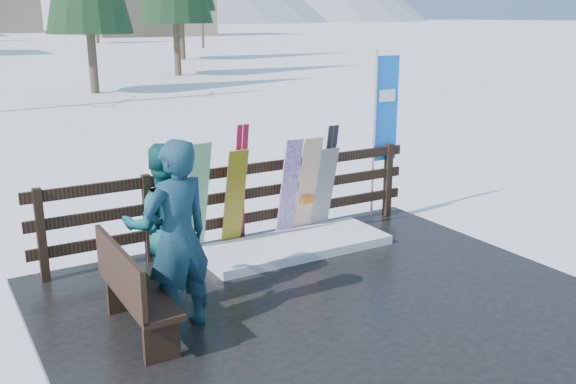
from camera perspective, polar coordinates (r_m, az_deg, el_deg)
ground at (r=7.30m, az=3.56°, el=-10.26°), size 700.00×700.00×0.00m
deck at (r=7.28m, az=3.56°, el=-9.98°), size 6.00×5.00×0.08m
fence at (r=8.82m, az=-4.34°, el=-0.53°), size 5.60×0.10×1.15m
snow_patch at (r=8.74m, az=0.57°, el=-4.76°), size 2.59×1.00×0.12m
bench at (r=6.50m, az=-13.72°, el=-8.29°), size 0.41×1.50×0.97m
snowboard_0 at (r=8.20m, az=-10.75°, el=-1.71°), size 0.30×0.37×1.40m
snowboard_1 at (r=8.32m, az=-8.09°, el=-0.73°), size 0.28×0.43×1.57m
snowboard_2 at (r=8.54m, az=-4.79°, el=-0.73°), size 0.28×0.37×1.42m
snowboard_3 at (r=8.92m, az=0.09°, el=0.21°), size 0.26×0.35×1.48m
snowboard_4 at (r=9.24m, az=3.19°, el=0.13°), size 0.30×0.33×1.29m
snowboard_5 at (r=9.07m, az=1.72°, el=0.46°), size 0.29×0.38×1.48m
ski_pair_a at (r=8.61m, az=-4.31°, el=0.47°), size 0.16×0.29×1.73m
ski_pair_b at (r=9.32m, az=3.55°, el=1.22°), size 0.17×0.29×1.59m
rental_flag at (r=9.99m, az=8.48°, el=6.78°), size 0.45×0.04×2.60m
person_front at (r=6.39m, az=-9.80°, el=-3.98°), size 0.80×0.62×1.96m
person_back at (r=6.99m, az=-10.98°, el=-2.98°), size 1.03×0.90×1.81m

